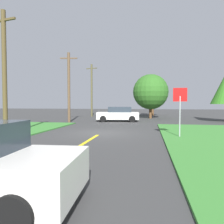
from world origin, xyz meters
The scene contains 9 objects.
ground_plane centered at (0.00, 0.00, 0.00)m, with size 120.00×120.00×0.00m, color #393939.
lane_stripe_center centered at (0.00, -8.00, 0.01)m, with size 0.20×14.00×0.01m, color yellow.
stop_sign centered at (4.93, -1.26, 2.04)m, with size 0.78×0.07×2.89m.
car_approaching_junction centered at (-0.16, 9.15, 0.81)m, with size 4.74×2.49×1.62m.
utility_pole_near centered at (-5.31, -2.55, 3.89)m, with size 1.79×0.48×7.49m.
utility_pole_mid centered at (-5.14, 7.26, 3.78)m, with size 1.79×0.43×7.30m.
utility_pole_far centered at (-5.38, 17.07, 4.07)m, with size 1.78×0.54×7.88m.
oak_tree_left centered at (3.74, 21.64, 3.83)m, with size 3.29×3.29×5.66m.
pine_tree_center centered at (3.37, 14.59, 3.51)m, with size 4.65×4.65×5.84m.
Camera 1 is at (3.18, -13.89, 2.00)m, focal length 33.89 mm.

